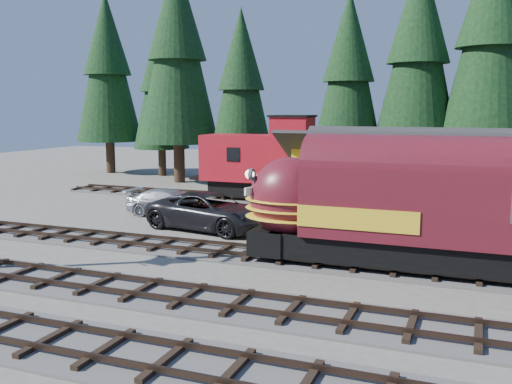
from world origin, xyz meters
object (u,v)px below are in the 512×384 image
(pickup_truck_a, at_px, (210,211))
(pickup_truck_b, at_px, (171,203))
(caboose, at_px, (278,162))
(locomotive, at_px, (420,213))
(depot, at_px, (417,177))

(pickup_truck_a, bearing_deg, pickup_truck_b, 66.05)
(caboose, bearing_deg, pickup_truck_b, -120.20)
(locomotive, bearing_deg, depot, 96.74)
(depot, bearing_deg, locomotive, -83.26)
(depot, bearing_deg, caboose, 142.58)
(depot, relative_size, pickup_truck_a, 1.86)
(caboose, height_order, pickup_truck_b, caboose)
(depot, xyz_separation_m, pickup_truck_b, (-13.99, 0.30, -2.18))
(depot, xyz_separation_m, caboose, (-9.80, 7.50, -0.30))
(locomotive, xyz_separation_m, pickup_truck_a, (-10.90, 4.22, -1.40))
(locomotive, bearing_deg, pickup_truck_a, 158.84)
(caboose, bearing_deg, depot, -37.42)
(locomotive, distance_m, pickup_truck_a, 11.78)
(locomotive, relative_size, pickup_truck_b, 2.73)
(locomotive, xyz_separation_m, pickup_truck_b, (-14.76, 6.80, -1.58))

